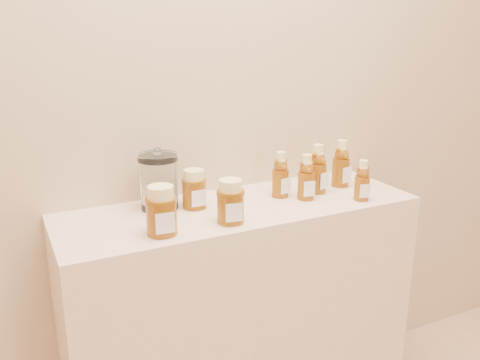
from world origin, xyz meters
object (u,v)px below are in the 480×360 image
honey_jar_left (161,210)px  display_table (240,324)px  bear_bottle_front_left (306,174)px  bear_bottle_back_left (281,172)px  glass_canister (159,179)px

honey_jar_left → display_table: bearing=25.0°
bear_bottle_front_left → honey_jar_left: bear_bottle_front_left is taller
bear_bottle_back_left → honey_jar_left: bear_bottle_back_left is taller
bear_bottle_front_left → glass_canister: size_ratio=0.90×
display_table → bear_bottle_front_left: bearing=-8.8°
display_table → bear_bottle_back_left: (0.17, 0.03, 0.54)m
display_table → glass_canister: size_ratio=6.05×
display_table → honey_jar_left: 0.62m
honey_jar_left → bear_bottle_back_left: bearing=21.0°
display_table → honey_jar_left: (-0.31, -0.11, 0.52)m
bear_bottle_back_left → bear_bottle_front_left: bearing=-52.1°
honey_jar_left → glass_canister: 0.22m
bear_bottle_back_left → glass_canister: 0.42m
bear_bottle_front_left → display_table: bearing=-179.1°
bear_bottle_back_left → glass_canister: (-0.41, 0.07, 0.01)m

